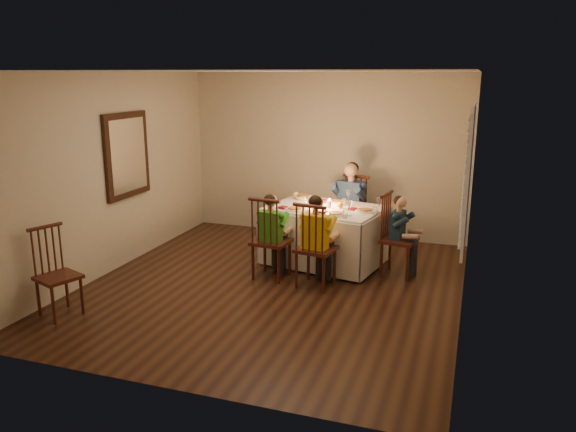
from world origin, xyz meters
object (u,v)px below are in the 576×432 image
(child_teal, at_px, (397,275))
(chair_extra, at_px, (62,315))
(chair_adult, at_px, (349,247))
(adult, at_px, (349,247))
(chair_near_right, at_px, (315,286))
(dining_table, at_px, (325,223))
(chair_end, at_px, (397,275))
(child_green, at_px, (272,277))
(serving_bowl, at_px, (303,198))
(chair_near_left, at_px, (272,277))
(child_yellow, at_px, (315,286))

(child_teal, bearing_deg, chair_extra, 135.32)
(chair_adult, relative_size, adult, 0.84)
(chair_near_right, relative_size, chair_extra, 1.10)
(chair_adult, relative_size, child_teal, 1.03)
(chair_near_right, xyz_separation_m, adult, (0.03, 1.73, 0.00))
(dining_table, bearing_deg, adult, 89.76)
(dining_table, relative_size, chair_end, 1.57)
(dining_table, relative_size, child_green, 1.54)
(chair_extra, relative_size, child_green, 0.90)
(serving_bowl, bearing_deg, chair_near_left, -94.03)
(chair_near_right, bearing_deg, child_green, -1.88)
(chair_extra, bearing_deg, child_yellow, -33.75)
(chair_near_left, height_order, child_yellow, child_yellow)
(chair_near_left, xyz_separation_m, serving_bowl, (0.08, 1.13, 0.83))
(chair_near_left, relative_size, chair_extra, 1.10)
(dining_table, distance_m, chair_extra, 3.52)
(chair_near_right, distance_m, chair_extra, 2.96)
(dining_table, xyz_separation_m, child_yellow, (0.13, -0.90, -0.57))
(dining_table, distance_m, chair_near_right, 1.07)
(dining_table, xyz_separation_m, chair_end, (1.04, -0.16, -0.57))
(child_teal, xyz_separation_m, serving_bowl, (-1.46, 0.52, 0.83))
(child_teal, bearing_deg, adult, 50.20)
(adult, relative_size, child_teal, 1.23)
(chair_end, xyz_separation_m, child_yellow, (-0.91, -0.74, 0.00))
(chair_near_right, xyz_separation_m, child_yellow, (0.00, 0.00, 0.00))
(chair_near_right, height_order, adult, adult)
(child_yellow, xyz_separation_m, serving_bowl, (-0.55, 1.25, 0.83))
(chair_adult, height_order, child_yellow, child_yellow)
(chair_near_left, bearing_deg, dining_table, -117.18)
(dining_table, bearing_deg, child_teal, 1.72)
(chair_extra, distance_m, child_teal, 4.13)
(dining_table, xyz_separation_m, chair_near_left, (-0.50, -0.78, -0.57))
(chair_near_left, distance_m, chair_extra, 2.56)
(chair_near_right, xyz_separation_m, child_green, (-0.63, 0.12, 0.00))
(chair_adult, relative_size, chair_near_right, 1.00)
(chair_adult, distance_m, child_yellow, 1.73)
(chair_near_left, bearing_deg, chair_extra, 51.73)
(chair_adult, height_order, child_teal, chair_adult)
(chair_near_left, xyz_separation_m, chair_near_right, (0.63, -0.12, 0.00))
(dining_table, xyz_separation_m, serving_bowl, (-0.42, 0.35, 0.26))
(chair_adult, relative_size, serving_bowl, 4.71)
(child_green, xyz_separation_m, child_yellow, (0.63, -0.12, 0.00))
(chair_adult, height_order, chair_extra, chair_adult)
(chair_end, bearing_deg, chair_adult, 50.20)
(dining_table, relative_size, child_teal, 1.61)
(chair_near_right, bearing_deg, chair_near_left, -1.88)
(adult, bearing_deg, child_yellow, -77.14)
(child_green, distance_m, child_teal, 1.66)
(child_yellow, bearing_deg, dining_table, -72.82)
(chair_near_left, xyz_separation_m, adult, (0.66, 1.61, 0.00))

